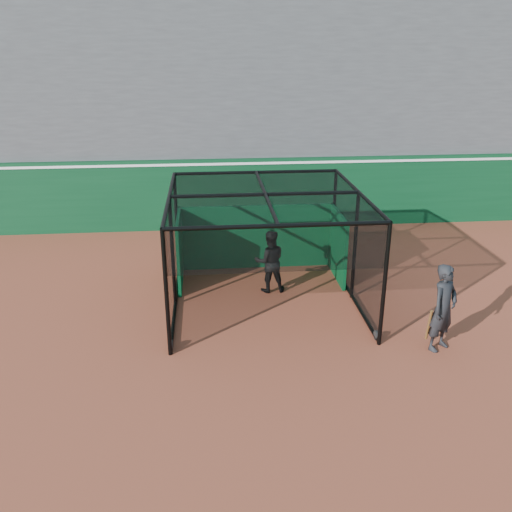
{
  "coord_description": "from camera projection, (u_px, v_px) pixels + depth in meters",
  "views": [
    {
      "loc": [
        -0.52,
        -10.17,
        6.23
      ],
      "look_at": [
        0.6,
        2.0,
        1.4
      ],
      "focal_mm": 38.0,
      "sensor_mm": 36.0,
      "label": 1
    }
  ],
  "objects": [
    {
      "name": "batter",
      "position": [
        270.0,
        261.0,
        14.3
      ],
      "size": [
        0.84,
        0.67,
        1.69
      ],
      "primitive_type": "imported",
      "rotation": [
        0.0,
        0.0,
        3.18
      ],
      "color": "black",
      "rests_on": "ground"
    },
    {
      "name": "batting_cage",
      "position": [
        265.0,
        249.0,
        13.52
      ],
      "size": [
        4.67,
        4.88,
        2.83
      ],
      "color": "black",
      "rests_on": "ground"
    },
    {
      "name": "grandstand",
      "position": [
        217.0,
        90.0,
        21.47
      ],
      "size": [
        50.0,
        7.85,
        8.95
      ],
      "color": "#4C4C4F",
      "rests_on": "ground"
    },
    {
      "name": "outfield_wall",
      "position": [
        222.0,
        192.0,
        19.15
      ],
      "size": [
        50.0,
        0.5,
        2.5
      ],
      "color": "#0A3A1D",
      "rests_on": "ground"
    },
    {
      "name": "on_deck_player",
      "position": [
        443.0,
        308.0,
        11.5
      ],
      "size": [
        0.85,
        0.78,
        1.95
      ],
      "color": "black",
      "rests_on": "ground"
    },
    {
      "name": "ground",
      "position": [
        237.0,
        350.0,
        11.75
      ],
      "size": [
        120.0,
        120.0,
        0.0
      ],
      "primitive_type": "plane",
      "color": "brown",
      "rests_on": "ground"
    }
  ]
}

